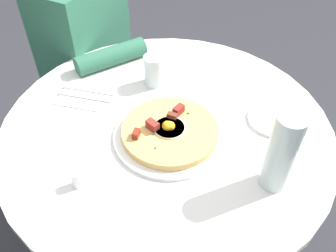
# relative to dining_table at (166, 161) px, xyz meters

# --- Properties ---
(ground_plane) EXTENTS (6.00, 6.00, 0.00)m
(ground_plane) POSITION_rel_dining_table_xyz_m (0.00, 0.00, -0.54)
(ground_plane) COLOR #2D2D33
(dining_table) EXTENTS (0.99, 0.99, 0.71)m
(dining_table) POSITION_rel_dining_table_xyz_m (0.00, 0.00, 0.00)
(dining_table) COLOR silver
(dining_table) RESTS_ON ground_plane
(person_seated) EXTENTS (0.47, 0.48, 1.14)m
(person_seated) POSITION_rel_dining_table_xyz_m (-0.35, -0.55, -0.04)
(person_seated) COLOR #2D2D33
(person_seated) RESTS_ON ground_plane
(pizza_plate) EXTENTS (0.33, 0.33, 0.01)m
(pizza_plate) POSITION_rel_dining_table_xyz_m (0.04, 0.03, 0.17)
(pizza_plate) COLOR white
(pizza_plate) RESTS_ON dining_table
(breakfast_pizza) EXTENTS (0.28, 0.28, 0.05)m
(breakfast_pizza) POSITION_rel_dining_table_xyz_m (0.04, 0.03, 0.19)
(breakfast_pizza) COLOR #DFAD5F
(breakfast_pizza) RESTS_ON pizza_plate
(bread_plate) EXTENTS (0.16, 0.16, 0.01)m
(bread_plate) POSITION_rel_dining_table_xyz_m (-0.16, 0.28, 0.17)
(bread_plate) COLOR silver
(bread_plate) RESTS_ON dining_table
(napkin) EXTENTS (0.17, 0.20, 0.00)m
(napkin) POSITION_rel_dining_table_xyz_m (-0.01, -0.30, 0.17)
(napkin) COLOR white
(napkin) RESTS_ON dining_table
(fork) EXTENTS (0.05, 0.18, 0.00)m
(fork) POSITION_rel_dining_table_xyz_m (0.01, -0.29, 0.17)
(fork) COLOR silver
(fork) RESTS_ON napkin
(knife) EXTENTS (0.05, 0.18, 0.00)m
(knife) POSITION_rel_dining_table_xyz_m (-0.03, -0.30, 0.17)
(knife) COLOR silver
(knife) RESTS_ON napkin
(water_glass) EXTENTS (0.07, 0.07, 0.11)m
(water_glass) POSITION_rel_dining_table_xyz_m (-0.17, -0.13, 0.22)
(water_glass) COLOR silver
(water_glass) RESTS_ON dining_table
(water_bottle) EXTENTS (0.07, 0.07, 0.23)m
(water_bottle) POSITION_rel_dining_table_xyz_m (0.07, 0.34, 0.28)
(water_bottle) COLOR silver
(water_bottle) RESTS_ON dining_table
(salt_shaker) EXTENTS (0.03, 0.03, 0.05)m
(salt_shaker) POSITION_rel_dining_table_xyz_m (0.30, -0.10, 0.19)
(salt_shaker) COLOR white
(salt_shaker) RESTS_ON dining_table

